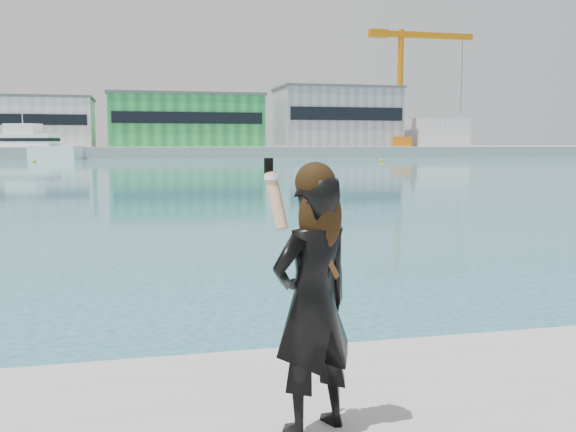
% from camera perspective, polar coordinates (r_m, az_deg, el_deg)
% --- Properties ---
extents(far_quay, '(320.00, 40.00, 2.00)m').
position_cam_1_polar(far_quay, '(134.66, -12.53, 5.63)').
color(far_quay, '#9E9E99').
rests_on(far_quay, ground).
extents(warehouse_white, '(24.48, 15.35, 9.50)m').
position_cam_1_polar(warehouse_white, '(134.19, -22.10, 7.77)').
color(warehouse_white, silver).
rests_on(warehouse_white, far_quay).
extents(warehouse_green, '(30.60, 16.36, 10.50)m').
position_cam_1_polar(warehouse_green, '(133.06, -9.10, 8.39)').
color(warehouse_green, '#238C3F').
rests_on(warehouse_green, far_quay).
extents(warehouse_grey_right, '(25.50, 15.35, 12.50)m').
position_cam_1_polar(warehouse_grey_right, '(139.18, 4.31, 8.78)').
color(warehouse_grey_right, gray).
rests_on(warehouse_grey_right, far_quay).
extents(ancillary_shed, '(12.00, 10.00, 6.00)m').
position_cam_1_polar(ancillary_shed, '(145.44, 12.90, 7.25)').
color(ancillary_shed, silver).
rests_on(ancillary_shed, far_quay).
extents(dock_crane, '(23.00, 4.00, 24.00)m').
position_cam_1_polar(dock_crane, '(138.65, 10.41, 11.52)').
color(dock_crane, orange).
rests_on(dock_crane, far_quay).
extents(flagpole_right, '(1.28, 0.16, 8.00)m').
position_cam_1_polar(flagpole_right, '(127.96, -2.49, 8.22)').
color(flagpole_right, silver).
rests_on(flagpole_right, far_quay).
extents(motor_yacht, '(17.33, 10.56, 7.84)m').
position_cam_1_polar(motor_yacht, '(118.29, -21.87, 5.80)').
color(motor_yacht, white).
rests_on(motor_yacht, ground).
extents(buoy_near, '(0.50, 0.50, 0.50)m').
position_cam_1_polar(buoy_near, '(93.90, 8.27, 4.79)').
color(buoy_near, yellow).
rests_on(buoy_near, ground).
extents(buoy_far, '(0.50, 0.50, 0.50)m').
position_cam_1_polar(buoy_far, '(99.17, -21.63, 4.49)').
color(buoy_far, yellow).
rests_on(buoy_far, ground).
extents(woman, '(0.73, 0.62, 1.79)m').
position_cam_1_polar(woman, '(4.17, 2.23, -7.10)').
color(woman, black).
rests_on(woman, near_quay).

